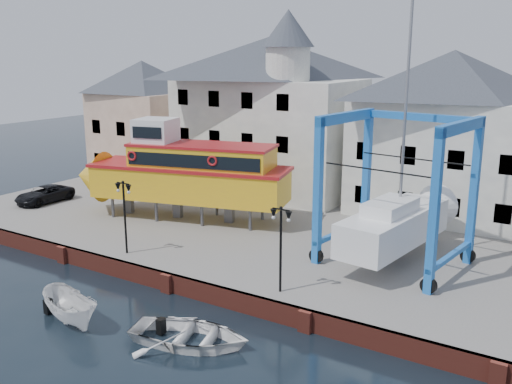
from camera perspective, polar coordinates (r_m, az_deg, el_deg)
The scene contains 13 objects.
ground at distance 30.26m, azimuth -8.81°, elevation -9.86°, with size 140.00×140.00×0.00m, color #16222D.
hardstanding at distance 38.48m, azimuth 1.91°, elevation -3.66°, with size 44.00×22.00×1.00m, color slate.
quay_wall at distance 30.13m, azimuth -8.72°, elevation -8.92°, with size 44.00×0.47×1.00m.
building_pink at distance 53.50m, azimuth -11.14°, elevation 7.25°, with size 8.00×7.00×10.30m.
building_white_main at distance 45.78m, azimuth 1.37°, elevation 7.92°, with size 14.00×8.30×14.00m.
building_white_right at distance 41.21m, azimuth 18.70°, elevation 5.49°, with size 12.00×8.00×11.20m.
lamp_post_left at distance 32.35m, azimuth -13.08°, elevation -0.66°, with size 1.12×0.32×4.20m.
lamp_post_right at distance 26.42m, azimuth 2.50°, elevation -3.58°, with size 1.12×0.32×4.20m.
tour_boat at distance 38.84m, azimuth -7.91°, elevation 1.99°, with size 15.90×7.38×6.74m.
travel_lift at distance 31.89m, azimuth 14.39°, elevation -2.15°, with size 7.74×10.31×15.21m.
van at distance 45.81m, azimuth -20.40°, elevation -0.22°, with size 2.06×4.47×1.24m, color black.
motorboat_a at distance 28.15m, azimuth -17.92°, elevation -12.29°, with size 1.58×4.21×1.63m, color white.
motorboat_b at distance 25.23m, azimuth -6.61°, elevation -14.87°, with size 3.71×5.20×1.08m, color white.
Camera 1 is at (18.41, -20.74, 12.10)m, focal length 40.00 mm.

